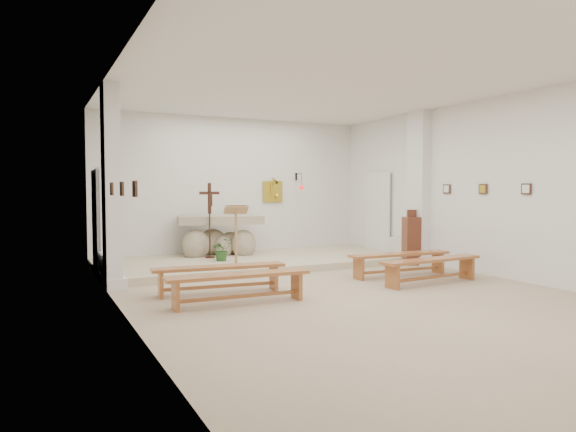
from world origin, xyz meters
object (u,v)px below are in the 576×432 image
donation_pedestal (411,240)px  bench_left_front (219,273)px  bench_left_second (239,281)px  altar (219,239)px  bench_right_front (400,259)px  lectern (236,236)px  bench_right_second (432,265)px  crucifix_stand (210,215)px

donation_pedestal → bench_left_front: size_ratio=0.57×
donation_pedestal → bench_left_second: (-4.96, -2.03, -0.21)m
altar → bench_right_front: (2.49, -3.59, -0.20)m
lectern → donation_pedestal: size_ratio=1.02×
lectern → bench_right_second: (2.85, -2.41, -0.44)m
altar → bench_left_second: bearing=-94.1°
bench_left_second → bench_right_second: bearing=2.7°
lectern → bench_right_front: bearing=-14.0°
bench_right_second → altar: bearing=114.7°
altar → bench_right_second: altar is taller
lectern → bench_right_second: lectern is taller
crucifix_stand → bench_left_second: bearing=-118.4°
bench_left_front → bench_left_second: (0.00, -0.90, 0.00)m
donation_pedestal → altar: bearing=163.3°
altar → bench_left_front: 3.81m
lectern → bench_right_front: 3.26m
lectern → bench_left_front: 1.80m
bench_right_front → altar: bearing=127.5°
crucifix_stand → donation_pedestal: size_ratio=1.36×
bench_right_second → donation_pedestal: bearing=54.3°
bench_left_second → donation_pedestal: bearing=24.9°
altar → bench_right_second: 5.14m
bench_left_front → bench_right_second: 3.83m
bench_left_second → bench_right_second: (3.73, 0.00, 0.00)m
donation_pedestal → bench_left_second: bearing=-141.0°
bench_left_front → bench_right_second: (3.73, -0.90, 0.00)m
altar → donation_pedestal: 4.47m
lectern → bench_left_front: size_ratio=0.58×
donation_pedestal → bench_left_front: 5.10m
bench_left_front → bench_left_second: same height
altar → bench_right_front: size_ratio=0.95×
bench_left_front → bench_right_front: (3.73, 0.00, 0.00)m
crucifix_stand → altar: bearing=30.9°
bench_right_front → bench_left_second: (-3.73, -0.90, 0.00)m
bench_left_front → bench_left_second: size_ratio=1.01×
lectern → bench_left_second: 2.60m
donation_pedestal → bench_right_front: (-1.24, -1.13, -0.21)m
donation_pedestal → bench_left_second: 5.37m
lectern → donation_pedestal: bearing=8.6°
donation_pedestal → bench_right_second: bearing=-104.6°
bench_right_second → crucifix_stand: bearing=120.5°
altar → bench_left_front: size_ratio=0.95×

